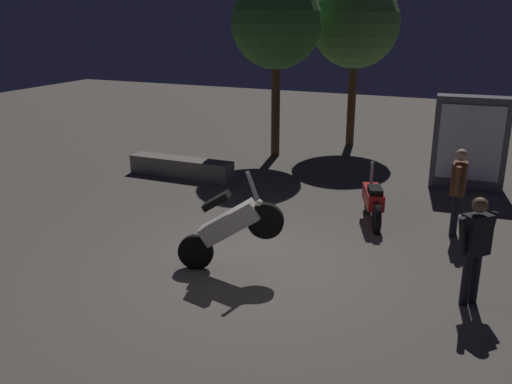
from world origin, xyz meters
name	(u,v)px	position (x,y,z in m)	size (l,w,h in m)	color
ground_plane	(255,267)	(0.00, 0.00, 0.00)	(40.00, 40.00, 0.00)	#605951
motorcycle_white_foreground	(229,226)	(-0.31, -0.28, 0.74)	(1.63, 0.55, 1.63)	black
motorcycle_red_parked_left	(373,200)	(1.26, 2.73, 0.44)	(0.66, 1.59, 1.11)	black
person_rider_beside	(458,185)	(2.75, 2.69, 0.95)	(0.25, 0.66, 1.60)	black
person_bystander_far	(475,242)	(3.18, 0.12, 0.92)	(0.51, 0.54, 1.55)	black
tree_left_bg	(277,24)	(-2.41, 6.89, 3.57)	(2.41, 2.41, 4.80)	#4C331E
tree_center_bg	(356,25)	(-0.81, 9.01, 3.53)	(2.52, 2.52, 4.81)	#4C331E
kiosk_billboard	(470,143)	(2.74, 5.86, 1.05)	(1.63, 0.63, 2.10)	#595960
planter_wall_low	(181,167)	(-3.76, 4.01, 0.23)	(2.68, 0.50, 0.45)	gray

